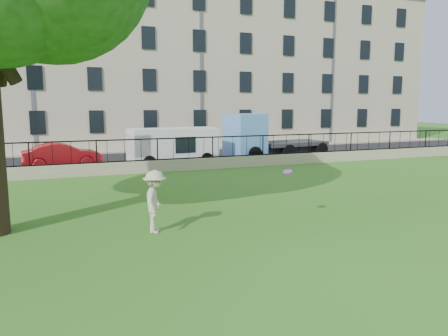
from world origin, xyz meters
name	(u,v)px	position (x,y,z in m)	size (l,w,h in m)	color
ground	(264,238)	(0.00, 0.00, 0.00)	(120.00, 120.00, 0.00)	#306016
retaining_wall	(158,166)	(0.00, 12.00, 0.30)	(50.00, 0.40, 0.60)	gray
iron_railing	(157,149)	(0.00, 12.00, 1.15)	(50.00, 0.05, 1.13)	black
street	(140,161)	(0.00, 16.70, 0.01)	(60.00, 9.00, 0.01)	black
sidewalk	(126,151)	(0.00, 21.90, 0.06)	(60.00, 1.40, 0.12)	gray
building_row	(112,61)	(0.00, 27.57, 6.92)	(56.40, 10.40, 13.80)	#B1A08D
man	(155,202)	(-2.50, 1.55, 0.85)	(1.10, 0.63, 1.71)	beige
frisbee	(288,172)	(1.30, 1.09, 1.51)	(0.27, 0.27, 0.03)	purple
red_sedan	(62,155)	(-4.50, 15.40, 0.67)	(1.43, 4.09, 1.35)	red
white_van	(173,146)	(1.47, 14.40, 1.04)	(4.95, 1.93, 2.08)	silver
blue_truck	(276,135)	(8.67, 15.40, 1.42)	(6.77, 2.40, 2.84)	#609BE2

